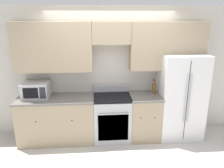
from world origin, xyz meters
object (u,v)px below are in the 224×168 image
at_px(oven_range, 112,117).
at_px(refrigerator, 179,96).
at_px(bottle, 154,88).
at_px(microwave, 36,90).

xyz_separation_m(oven_range, refrigerator, (1.39, 0.06, 0.40)).
xyz_separation_m(refrigerator, bottle, (-0.53, 0.04, 0.16)).
xyz_separation_m(oven_range, bottle, (0.86, 0.11, 0.56)).
height_order(oven_range, refrigerator, refrigerator).
relative_size(microwave, bottle, 1.67).
relative_size(oven_range, bottle, 3.63).
bearing_deg(refrigerator, oven_range, -177.35).
height_order(oven_range, microwave, microwave).
distance_m(oven_range, microwave, 1.57).
bearing_deg(bottle, oven_range, -172.80).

